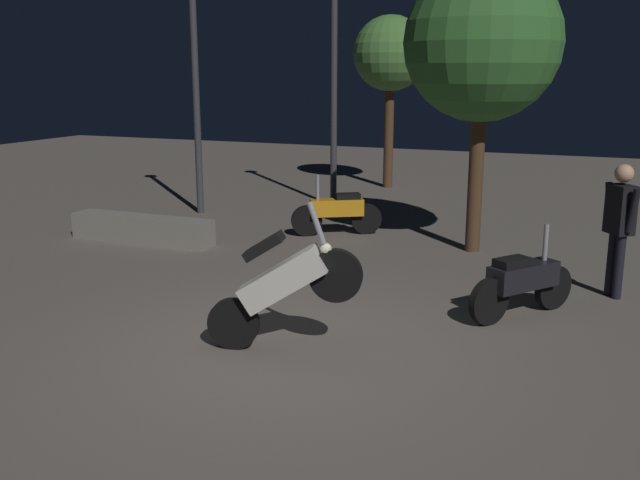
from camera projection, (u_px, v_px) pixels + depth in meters
name	position (u px, v px, depth m)	size (l,w,h in m)	color
ground_plane	(286.00, 348.00, 7.69)	(40.00, 40.00, 0.00)	#605951
motorcycle_white_foreground	(283.00, 284.00, 7.44)	(1.63, 0.53, 1.63)	black
motorcycle_orange_parked_left	(337.00, 211.00, 12.90)	(1.47, 0.95, 1.11)	black
motorcycle_black_parked_right	(523.00, 282.00, 8.59)	(1.06, 1.40, 1.11)	black
person_rider_beside	(620.00, 218.00, 9.20)	(0.47, 0.59, 1.76)	black
streetlamp_near	(334.00, 43.00, 14.98)	(0.36, 0.36, 5.58)	#38383D
streetlamp_far	(194.00, 45.00, 14.22)	(0.36, 0.36, 5.46)	#38383D
tree_left_bg	(390.00, 55.00, 17.58)	(1.85, 1.85, 4.26)	#4C331E
tree_center_bg	(482.00, 44.00, 11.08)	(2.46, 2.46, 4.58)	#4C331E
planter_wall_low	(142.00, 229.00, 12.44)	(2.66, 0.50, 0.45)	gray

